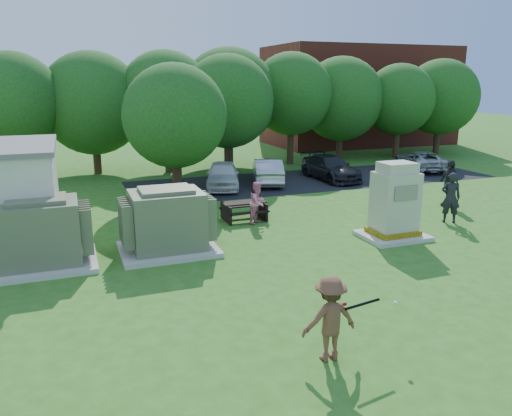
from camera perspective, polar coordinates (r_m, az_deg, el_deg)
name	(u,v)px	position (r m, az deg, el deg)	size (l,w,h in m)	color
ground	(311,293)	(13.08, 6.29, -9.64)	(120.00, 120.00, 0.00)	#2D6619
brick_building	(358,96)	(44.37, 11.61, 12.44)	(15.00, 8.00, 8.00)	maroon
parking_strip	(314,179)	(27.67, 6.64, 3.26)	(20.00, 6.00, 0.01)	#232326
transformer_left	(40,235)	(15.75, -23.45, -2.82)	(3.00, 2.40, 2.07)	beige
transformer_right	(167,222)	(15.95, -10.10, -1.61)	(3.00, 2.40, 2.07)	beige
generator_cabinet	(395,205)	(17.68, 15.56, 0.28)	(2.17, 1.77, 2.64)	beige
picnic_table	(244,209)	(19.43, -1.38, -0.08)	(1.69, 1.27, 0.72)	black
batter	(330,319)	(9.93, 8.43, -12.40)	(1.11, 0.64, 1.72)	brown
person_by_generator	(451,198)	(20.35, 21.36, 1.10)	(0.71, 0.47, 1.95)	black
person_at_picnic	(258,203)	(18.89, 0.21, 0.63)	(0.79, 0.61, 1.62)	pink
person_walking_right	(449,183)	(22.98, 21.23, 2.65)	(1.19, 0.49, 2.03)	#242329
car_white	(223,175)	(25.22, -3.83, 3.79)	(1.60, 3.98, 1.36)	white
car_silver_a	(268,171)	(26.29, 1.33, 4.24)	(1.41, 4.05, 1.33)	silver
car_dark	(330,168)	(27.74, 8.50, 4.58)	(1.82, 4.46, 1.30)	black
car_silver_b	(420,160)	(31.90, 18.24, 5.20)	(1.99, 4.32, 1.20)	#B0B1B5
batting_equipment	(364,304)	(10.05, 12.23, -10.69)	(1.37, 0.26, 0.21)	black
tree_row	(196,100)	(30.02, -6.82, 12.11)	(41.30, 13.30, 7.30)	#47301E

